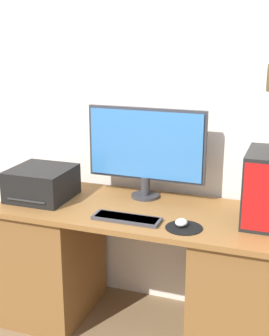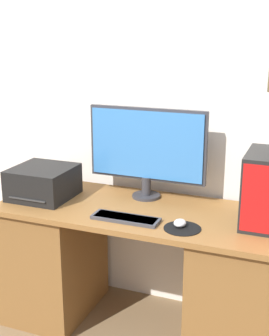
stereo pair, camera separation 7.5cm
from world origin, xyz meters
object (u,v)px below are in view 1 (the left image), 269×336
at_px(keyboard, 127,218).
at_px(mouse, 181,222).
at_px(printer, 42,183).
at_px(computer_tower, 265,187).
at_px(monitor, 146,147).

bearing_deg(keyboard, mouse, 3.37).
bearing_deg(printer, computer_tower, 3.14).
relative_size(keyboard, computer_tower, 0.96).
height_order(monitor, mouse, monitor).
height_order(mouse, printer, printer).
xyz_separation_m(monitor, keyboard, (0.02, -0.37, -0.29)).
distance_m(mouse, printer, 0.89).
bearing_deg(printer, mouse, -8.69).
distance_m(keyboard, printer, 0.62).
height_order(keyboard, computer_tower, computer_tower).
height_order(keyboard, mouse, mouse).
distance_m(monitor, keyboard, 0.48).
distance_m(computer_tower, printer, 1.27).
bearing_deg(mouse, keyboard, -176.63).
distance_m(keyboard, mouse, 0.29).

